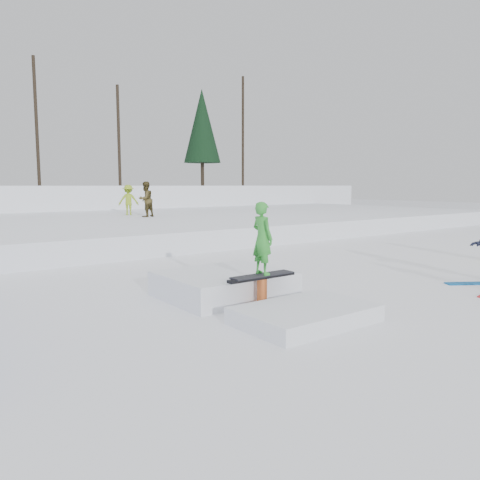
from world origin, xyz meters
TOP-DOWN VIEW (x-y plane):
  - ground at (0.00, 0.00)m, footprint 120.00×120.00m
  - snow_midrise at (0.00, 16.00)m, footprint 50.00×18.00m
  - treeline at (6.18, 28.28)m, footprint 40.24×4.22m
  - walker_olive at (4.36, 15.20)m, footprint 1.07×0.95m
  - walker_ygreen at (4.29, 17.18)m, footprint 1.23×1.00m
  - loose_board_teal at (5.14, -1.46)m, footprint 1.34×0.98m
  - jib_rail_feature at (-0.53, 0.49)m, footprint 2.60×4.40m

SIDE VIEW (x-z plane):
  - ground at x=0.00m, z-range 0.00..0.00m
  - loose_board_teal at x=5.14m, z-range 0.00..0.03m
  - jib_rail_feature at x=-0.53m, z-range -0.75..1.36m
  - snow_midrise at x=0.00m, z-range 0.00..0.80m
  - walker_ygreen at x=4.29m, z-range 0.80..2.45m
  - walker_olive at x=4.36m, z-range 0.80..2.63m
  - treeline at x=6.18m, z-range 2.20..12.70m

